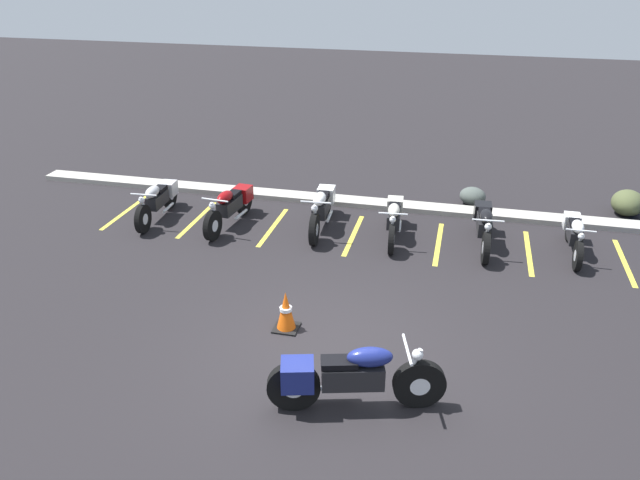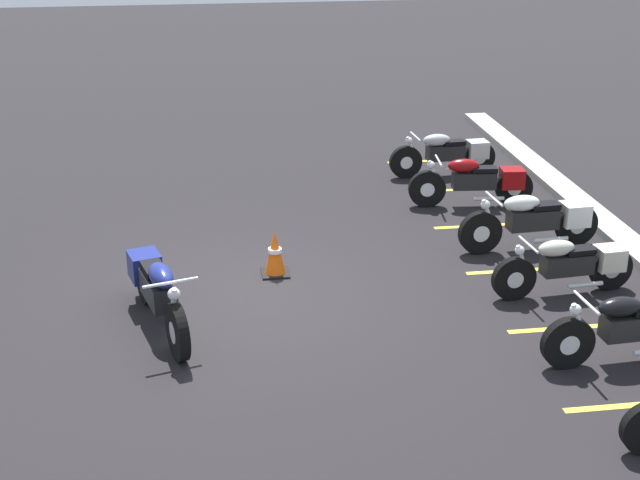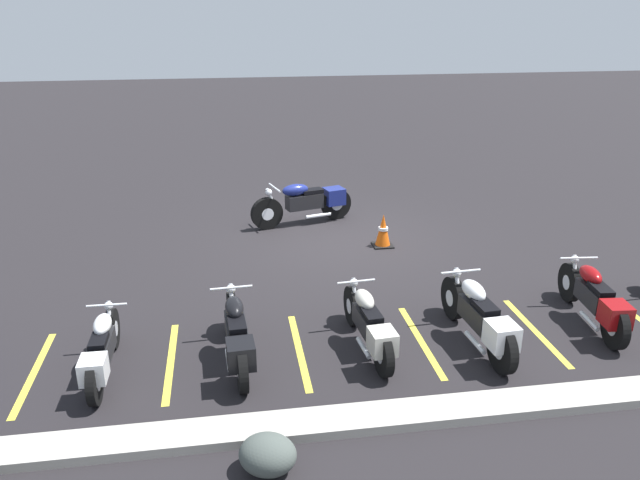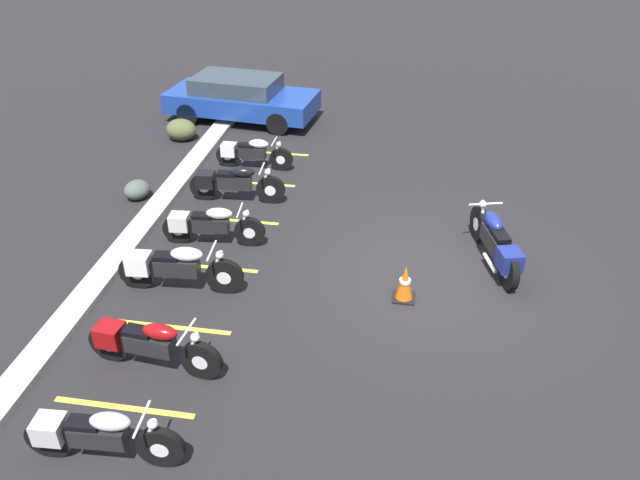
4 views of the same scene
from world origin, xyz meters
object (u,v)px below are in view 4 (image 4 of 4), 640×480
at_px(parked_bike_5, 250,153).
at_px(landscape_rock_1, 181,130).
at_px(parked_bike_0, 95,435).
at_px(landscape_rock_0, 137,190).
at_px(motorcycle_navy_featured, 496,243).
at_px(parked_bike_3, 208,225).
at_px(parked_bike_1, 147,343).
at_px(traffic_cone, 405,283).
at_px(car_blue, 241,97).
at_px(parked_bike_2, 174,267).
at_px(parked_bike_4, 232,183).

relative_size(parked_bike_5, landscape_rock_1, 2.38).
xyz_separation_m(parked_bike_0, parked_bike_5, (8.94, 0.32, -0.03)).
bearing_deg(landscape_rock_1, landscape_rock_0, -176.64).
xyz_separation_m(motorcycle_navy_featured, parked_bike_0, (-5.43, 5.36, -0.06)).
bearing_deg(landscape_rock_0, parked_bike_3, -125.87).
bearing_deg(parked_bike_1, traffic_cone, 37.83).
distance_m(car_blue, landscape_rock_0, 5.35).
height_order(motorcycle_navy_featured, car_blue, car_blue).
bearing_deg(parked_bike_0, motorcycle_navy_featured, 41.99).
bearing_deg(parked_bike_5, parked_bike_1, -87.07).
bearing_deg(motorcycle_navy_featured, parked_bike_2, 91.30).
height_order(parked_bike_0, parked_bike_1, parked_bike_1).
relative_size(parked_bike_2, parked_bike_4, 1.04).
distance_m(parked_bike_0, car_blue, 12.24).
xyz_separation_m(parked_bike_4, traffic_cone, (-3.07, -4.00, -0.13)).
relative_size(landscape_rock_1, traffic_cone, 1.21).
relative_size(parked_bike_5, landscape_rock_0, 3.14).
bearing_deg(parked_bike_3, landscape_rock_0, 139.43).
bearing_deg(parked_bike_3, parked_bike_5, 86.74).
distance_m(parked_bike_3, landscape_rock_0, 2.76).
height_order(parked_bike_0, parked_bike_5, parked_bike_0).
distance_m(parked_bike_2, landscape_rock_1, 7.07).
bearing_deg(motorcycle_navy_featured, traffic_cone, 113.81).
height_order(parked_bike_1, parked_bike_4, parked_bike_1).
bearing_deg(landscape_rock_1, parked_bike_5, -121.87).
xyz_separation_m(parked_bike_2, parked_bike_3, (1.60, -0.11, -0.04)).
xyz_separation_m(parked_bike_3, parked_bike_5, (3.62, 0.09, -0.03)).
height_order(parked_bike_4, car_blue, car_blue).
bearing_deg(motorcycle_navy_featured, parked_bike_4, 57.44).
distance_m(parked_bike_2, car_blue, 8.51).
xyz_separation_m(parked_bike_3, traffic_cone, (-1.22, -3.96, -0.11)).
bearing_deg(parked_bike_1, car_blue, 103.37).
bearing_deg(parked_bike_1, landscape_rock_1, 112.61).
height_order(parked_bike_2, parked_bike_3, parked_bike_2).
bearing_deg(parked_bike_1, parked_bike_3, 98.94).
height_order(motorcycle_navy_featured, parked_bike_2, motorcycle_navy_featured).
xyz_separation_m(parked_bike_3, car_blue, (6.84, 1.20, 0.25)).
xyz_separation_m(parked_bike_4, landscape_rock_1, (3.22, 2.39, -0.16)).
distance_m(motorcycle_navy_featured, parked_bike_0, 7.63).
xyz_separation_m(parked_bike_1, parked_bike_3, (3.58, 0.20, -0.02)).
bearing_deg(motorcycle_navy_featured, parked_bike_1, 109.03).
distance_m(parked_bike_3, traffic_cone, 4.15).
relative_size(parked_bike_3, parked_bike_4, 0.96).
relative_size(landscape_rock_0, landscape_rock_1, 0.76).
distance_m(parked_bike_0, landscape_rock_0, 7.35).
bearing_deg(parked_bike_4, landscape_rock_1, 123.24).
relative_size(parked_bike_5, car_blue, 0.44).
relative_size(parked_bike_0, car_blue, 0.47).
bearing_deg(landscape_rock_1, motorcycle_navy_featured, -121.75).
height_order(parked_bike_0, parked_bike_4, parked_bike_4).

